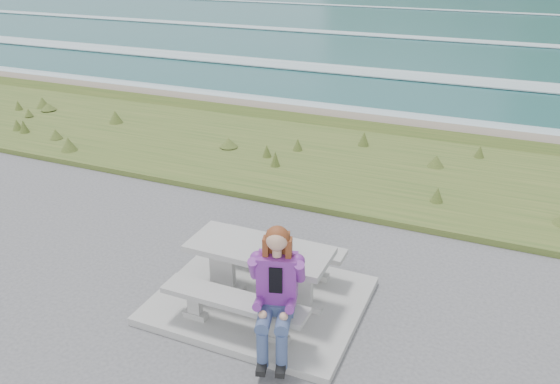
{
  "coord_description": "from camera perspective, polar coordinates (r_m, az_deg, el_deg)",
  "views": [
    {
      "loc": [
        2.56,
        -5.27,
        4.29
      ],
      "look_at": [
        -0.24,
        1.2,
        1.05
      ],
      "focal_mm": 35.0,
      "sensor_mm": 36.0,
      "label": 1
    }
  ],
  "objects": [
    {
      "name": "picnic_table",
      "position": [
        6.88,
        -2.17,
        -6.93
      ],
      "size": [
        1.8,
        0.75,
        0.75
      ],
      "color": "gray",
      "rests_on": "concrete_slab"
    },
    {
      "name": "grass_verge",
      "position": [
        11.42,
        8.7,
        2.34
      ],
      "size": [
        160.0,
        4.5,
        0.22
      ],
      "primitive_type": "cube",
      "color": "#33511E",
      "rests_on": "ground"
    },
    {
      "name": "ocean",
      "position": [
        31.06,
        18.64,
        12.24
      ],
      "size": [
        1600.0,
        1600.0,
        0.09
      ],
      "color": "#1E5557",
      "rests_on": "ground"
    },
    {
      "name": "concrete_slab",
      "position": [
        7.23,
        -2.09,
        -11.21
      ],
      "size": [
        2.6,
        2.1,
        0.1
      ],
      "primitive_type": "cube",
      "color": "gray",
      "rests_on": "ground"
    },
    {
      "name": "seated_woman",
      "position": [
        6.06,
        -0.48,
        -12.21
      ],
      "size": [
        0.6,
        0.83,
        1.48
      ],
      "rotation": [
        0.0,
        0.0,
        0.28
      ],
      "color": "navy",
      "rests_on": "concrete_slab"
    },
    {
      "name": "bench_seaward",
      "position": [
        7.54,
        0.15,
        -5.89
      ],
      "size": [
        1.8,
        0.35,
        0.45
      ],
      "color": "gray",
      "rests_on": "concrete_slab"
    },
    {
      "name": "bench_landward",
      "position": [
        6.49,
        -4.84,
        -11.64
      ],
      "size": [
        1.8,
        0.35,
        0.45
      ],
      "color": "gray",
      "rests_on": "concrete_slab"
    },
    {
      "name": "shore_drop",
      "position": [
        14.08,
        11.87,
        6.43
      ],
      "size": [
        160.0,
        0.8,
        2.2
      ],
      "primitive_type": "cube",
      "color": "brown",
      "rests_on": "ground"
    }
  ]
}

